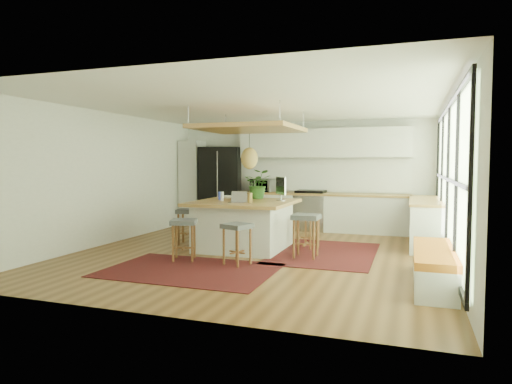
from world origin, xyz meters
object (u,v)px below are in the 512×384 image
at_px(laptop, 237,196).
at_px(stool_left_side, 189,227).
at_px(fridge, 221,191).
at_px(monitor, 281,187).
at_px(microwave, 264,184).
at_px(stool_right_back, 308,230).
at_px(island, 244,225).
at_px(stool_right_front, 306,238).
at_px(stool_near_left, 184,240).
at_px(island_plant, 259,187).
at_px(stool_near_right, 237,243).

bearing_deg(laptop, stool_left_side, 155.86).
distance_m(fridge, monitor, 3.41).
bearing_deg(laptop, microwave, 97.20).
xyz_separation_m(stool_left_side, laptop, (1.27, -0.51, 0.70)).
relative_size(stool_right_back, stool_left_side, 0.90).
relative_size(fridge, monitor, 4.10).
distance_m(island, stool_right_front, 1.38).
bearing_deg(stool_right_front, stool_right_back, 99.96).
distance_m(fridge, stool_near_left, 4.29).
relative_size(stool_right_front, microwave, 1.26).
bearing_deg(island_plant, stool_right_front, -40.65).
height_order(stool_near_left, island_plant, island_plant).
bearing_deg(island_plant, stool_near_left, -108.73).
height_order(fridge, laptop, fridge).
height_order(stool_right_back, laptop, laptop).
distance_m(stool_near_left, microwave, 4.16).
bearing_deg(stool_right_front, stool_near_left, -154.48).
bearing_deg(island_plant, microwave, 105.47).
bearing_deg(stool_right_front, microwave, 119.85).
xyz_separation_m(stool_near_right, laptop, (-0.36, 0.92, 0.70)).
relative_size(island, island_plant, 3.10).
xyz_separation_m(fridge, monitor, (2.35, -2.46, 0.26)).
distance_m(stool_near_left, monitor, 2.22).
bearing_deg(stool_near_left, stool_right_front, 25.52).
xyz_separation_m(stool_near_right, stool_right_front, (0.93, 0.92, 0.00)).
height_order(stool_left_side, island_plant, island_plant).
xyz_separation_m(stool_near_right, stool_right_back, (0.77, 1.80, 0.00)).
bearing_deg(island_plant, stool_left_side, -157.00).
height_order(stool_right_front, microwave, microwave).
distance_m(laptop, monitor, 0.98).
relative_size(island, microwave, 3.05).
xyz_separation_m(island, monitor, (0.65, 0.32, 0.72)).
relative_size(island, stool_near_left, 2.63).
bearing_deg(stool_right_front, island, 162.54).
relative_size(stool_near_left, stool_right_back, 1.08).
bearing_deg(fridge, microwave, -12.98).
distance_m(stool_right_front, microwave, 3.74).
relative_size(stool_near_left, stool_near_right, 1.04).
xyz_separation_m(stool_right_front, island_plant, (-1.24, 1.06, 0.81)).
bearing_deg(monitor, island, -99.70).
xyz_separation_m(stool_left_side, island_plant, (1.32, 0.56, 0.81)).
height_order(stool_right_front, laptop, laptop).
distance_m(stool_left_side, monitor, 2.08).
relative_size(microwave, island_plant, 1.02).
distance_m(fridge, stool_right_back, 3.73).
relative_size(stool_near_left, laptop, 2.20).
bearing_deg(fridge, stool_left_side, -92.53).
height_order(monitor, island_plant, monitor).
relative_size(stool_left_side, island_plant, 1.21).
bearing_deg(stool_near_left, fridge, 105.19).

